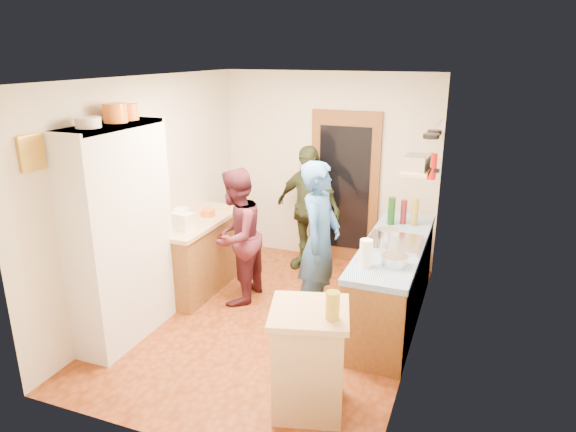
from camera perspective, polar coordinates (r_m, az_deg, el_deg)
The scene contains 44 objects.
floor at distance 5.82m, azimuth -1.65°, elevation -11.51°, with size 3.00×4.00×0.02m, color brown.
ceiling at distance 5.08m, azimuth -1.92°, elevation 15.21°, with size 3.00×4.00×0.02m, color silver.
wall_back at distance 7.14m, azimuth 4.50°, elevation 5.32°, with size 3.00×0.02×2.60m, color beige.
wall_front at distance 3.66m, azimuth -14.14°, elevation -7.72°, with size 3.00×0.02×2.60m, color beige.
wall_left at distance 6.03m, azimuth -15.14°, elevation 2.39°, with size 0.02×4.00×2.60m, color beige.
wall_right at distance 4.94m, azimuth 14.60°, elevation -0.94°, with size 0.02×4.00×2.60m, color beige.
door_frame at distance 7.09m, azimuth 6.30°, elevation 3.11°, with size 0.95×0.06×2.10m, color brown.
door_glass at distance 7.06m, azimuth 6.22°, elevation 3.04°, with size 0.70×0.02×1.70m, color black.
hutch_body at distance 5.36m, azimuth -18.09°, elevation -2.04°, with size 0.40×1.20×2.20m, color silver.
hutch_top_shelf at distance 5.11m, azimuth -19.26°, elevation 9.42°, with size 0.40×1.14×0.04m, color silver.
plate_stack at distance 4.91m, azimuth -21.33°, elevation 9.66°, with size 0.22×0.22×0.09m, color white.
orange_pot_a at distance 5.18m, azimuth -18.66°, elevation 10.80°, with size 0.22×0.22×0.18m, color orange.
orange_pot_b at distance 5.34m, azimuth -17.24°, elevation 11.00°, with size 0.18×0.18×0.16m, color orange.
left_counter_base at distance 6.49m, azimuth -9.98°, elevation -4.29°, with size 0.60×1.40×0.85m, color brown.
left_counter_top at distance 6.34m, azimuth -10.20°, elevation -0.52°, with size 0.64×1.44×0.05m, color tan.
toaster at distance 5.98m, azimuth -11.68°, elevation -0.54°, with size 0.26×0.17×0.19m, color white.
kettle at distance 6.15m, azimuth -11.72°, elevation -0.01°, with size 0.17×0.17×0.19m, color white.
orange_bowl at distance 6.41m, azimuth -8.89°, elevation 0.36°, with size 0.18×0.18×0.08m, color orange.
chopping_board at distance 6.75m, azimuth -7.80°, elevation 1.07°, with size 0.30×0.22×0.03m, color tan.
right_counter_base at distance 5.76m, azimuth 11.46°, elevation -7.39°, with size 0.60×2.20×0.84m, color brown.
right_counter_top at distance 5.59m, azimuth 11.74°, elevation -3.21°, with size 0.62×2.22×0.06m, color #1750A2.
hob at distance 5.53m, azimuth 11.70°, elevation -2.87°, with size 0.55×0.58×0.04m, color silver.
pot_on_hob at distance 5.43m, azimuth 11.09°, elevation -2.19°, with size 0.22×0.22×0.14m, color silver.
bottle_a at distance 6.11m, azimuth 11.43°, elevation 0.56°, with size 0.08×0.08×0.33m, color #143F14.
bottle_b at distance 6.17m, azimuth 12.72°, elevation 0.44°, with size 0.07×0.07×0.29m, color #591419.
bottle_c at distance 6.12m, azimuth 13.90°, elevation 0.42°, with size 0.08×0.08×0.33m, color olive.
paper_towel at distance 4.89m, azimuth 8.67°, elevation -4.10°, with size 0.12×0.12×0.27m, color white.
mixing_bowl at distance 4.98m, azimuth 11.73°, elevation -4.87°, with size 0.26×0.26×0.10m, color silver.
island_base at distance 4.34m, azimuth 2.32°, elevation -15.93°, with size 0.55×0.55×0.86m, color tan.
island_top at distance 4.11m, azimuth 2.40°, elevation -10.65°, with size 0.62×0.62×0.05m, color tan.
cutting_board at distance 4.15m, azimuth 1.74°, elevation -10.17°, with size 0.35×0.28×0.02m, color white.
oil_jar at distance 3.93m, azimuth 4.97°, elevation -9.85°, with size 0.11×0.11×0.22m, color #AD9E2D.
pan_rail at distance 6.27m, azimuth 16.43°, elevation 9.88°, with size 0.02×0.02×0.65m, color silver.
pan_hang_a at distance 6.12m, azimuth 15.60°, elevation 8.53°, with size 0.18×0.18×0.05m, color black.
pan_hang_b at distance 6.32m, azimuth 15.78°, elevation 8.61°, with size 0.16×0.16×0.05m, color black.
pan_hang_c at distance 6.52m, azimuth 15.97°, elevation 8.95°, with size 0.17×0.17×0.05m, color black.
wall_shelf at distance 5.28m, azimuth 14.03°, elevation 4.82°, with size 0.26×0.42×0.03m, color tan.
radio at distance 5.26m, azimuth 14.11°, elevation 5.77°, with size 0.22×0.30×0.15m, color silver.
ext_bracket at distance 6.54m, azimuth 16.20°, elevation 4.85°, with size 0.06×0.10×0.04m, color black.
fire_extinguisher at distance 6.54m, azimuth 15.71°, elevation 5.33°, with size 0.11×0.11×0.32m, color red.
picture_frame at distance 4.72m, azimuth -26.60°, elevation 6.30°, with size 0.03×0.25×0.30m, color gold.
person_hob at distance 5.50m, azimuth 3.77°, elevation -3.04°, with size 0.65×0.42×1.77m, color #2D5694.
person_left at distance 5.97m, azimuth -5.35°, elevation -2.22°, with size 0.78×0.61×1.60m, color #4A1B26.
person_back at distance 6.83m, azimuth 2.26°, elevation 0.85°, with size 0.99×0.41×1.69m, color #2E371F.
Camera 1 is at (1.97, -4.67, 2.85)m, focal length 32.00 mm.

